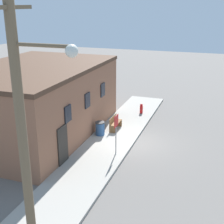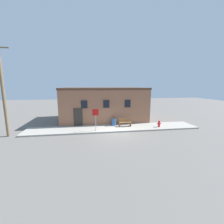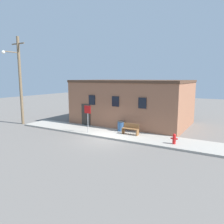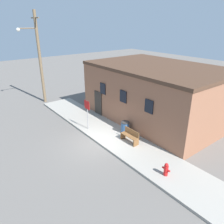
# 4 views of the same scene
# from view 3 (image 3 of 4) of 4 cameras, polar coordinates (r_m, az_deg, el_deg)

# --- Properties ---
(ground_plane) EXTENTS (80.00, 80.00, 0.00)m
(ground_plane) POSITION_cam_3_polar(r_m,az_deg,el_deg) (17.17, -1.86, -7.03)
(ground_plane) COLOR #66605B
(sidewalk) EXTENTS (18.92, 2.86, 0.15)m
(sidewalk) POSITION_cam_3_polar(r_m,az_deg,el_deg) (18.34, 0.53, -5.75)
(sidewalk) COLOR #9E998E
(sidewalk) RESTS_ON ground
(brick_building) EXTENTS (11.09, 7.36, 4.50)m
(brick_building) POSITION_cam_3_polar(r_m,az_deg,el_deg) (22.67, 5.44, 2.63)
(brick_building) COLOR #8E5B42
(brick_building) RESTS_ON ground
(fire_hydrant) EXTENTS (0.49, 0.23, 0.74)m
(fire_hydrant) POSITION_cam_3_polar(r_m,az_deg,el_deg) (15.90, 15.93, -6.74)
(fire_hydrant) COLOR red
(fire_hydrant) RESTS_ON sidewalk
(stop_sign) EXTENTS (0.65, 0.06, 2.28)m
(stop_sign) POSITION_cam_3_polar(r_m,az_deg,el_deg) (18.36, -6.37, -0.48)
(stop_sign) COLOR gray
(stop_sign) RESTS_ON sidewalk
(bench) EXTENTS (1.37, 0.44, 0.89)m
(bench) POSITION_cam_3_polar(r_m,az_deg,el_deg) (17.90, 4.86, -4.47)
(bench) COLOR brown
(bench) RESTS_ON sidewalk
(trash_bin) EXTENTS (0.61, 0.61, 0.87)m
(trash_bin) POSITION_cam_3_polar(r_m,az_deg,el_deg) (18.94, 2.35, -3.68)
(trash_bin) COLOR #2D517F
(trash_bin) RESTS_ON sidewalk
(utility_pole) EXTENTS (1.80, 1.93, 8.73)m
(utility_pole) POSITION_cam_3_polar(r_m,az_deg,el_deg) (23.95, -23.03, 8.00)
(utility_pole) COLOR brown
(utility_pole) RESTS_ON ground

